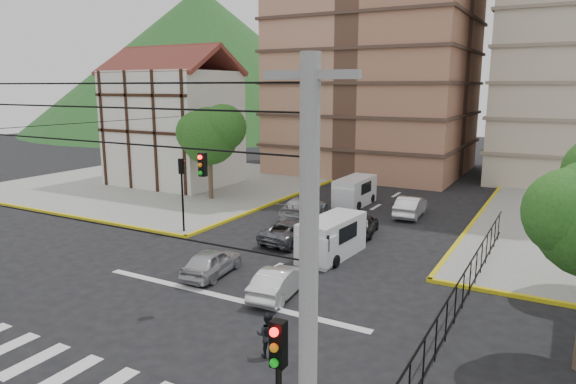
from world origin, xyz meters
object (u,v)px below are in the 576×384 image
Objects in this scene: pedestrian_crosswalk at (267,335)px; car_silver_front_left at (212,262)px; van_left_lane at (353,192)px; car_white_front_right at (279,282)px; van_right_lane at (330,239)px; traffic_light_nw at (182,183)px.

car_silver_front_left is at bearing -63.38° from pedestrian_crosswalk.
van_left_lane reaches higher than car_white_front_right.
pedestrian_crosswalk is (5.70, -21.74, -0.23)m from van_left_lane.
van_right_lane is 3.08× the size of pedestrian_crosswalk.
van_right_lane is at bearing -133.85° from car_silver_front_left.
pedestrian_crosswalk reaches higher than car_white_front_right.
van_left_lane is (-3.37, 11.69, -0.01)m from van_right_lane.
pedestrian_crosswalk reaches higher than car_silver_front_left.
van_right_lane is (9.52, 0.19, -2.11)m from traffic_light_nw.
pedestrian_crosswalk is at bearing -72.40° from van_right_lane.
pedestrian_crosswalk is (6.10, -5.05, 0.12)m from car_silver_front_left.
traffic_light_nw is 2.87× the size of pedestrian_crosswalk.
car_silver_front_left is (-3.77, -5.00, -0.36)m from van_right_lane.
van_left_lane reaches higher than car_silver_front_left.
van_left_lane is at bearing -99.08° from pedestrian_crosswalk.
traffic_light_nw is 0.96× the size of van_left_lane.
car_silver_front_left is 0.99× the size of car_white_front_right.
van_left_lane is (6.15, 11.88, -2.11)m from traffic_light_nw.
car_white_front_right is at bearing -77.58° from van_left_lane.
pedestrian_crosswalk is (11.85, -9.86, -2.35)m from traffic_light_nw.
van_left_lane is 2.99× the size of pedestrian_crosswalk.
car_white_front_right is at bearing 165.27° from car_silver_front_left.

